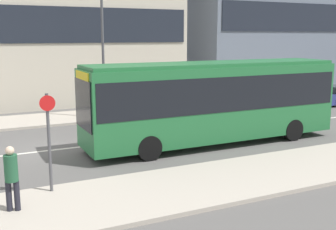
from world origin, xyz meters
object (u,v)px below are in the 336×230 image
(bus_stop_sign, at_px, (49,135))
(street_lamp, at_px, (103,38))
(pedestrian_near_stop, at_px, (11,174))
(parked_car_0, at_px, (283,99))
(city_bus, at_px, (214,98))

(bus_stop_sign, distance_m, street_lamp, 11.47)
(street_lamp, bearing_deg, pedestrian_near_stop, -118.26)
(pedestrian_near_stop, relative_size, street_lamp, 0.24)
(pedestrian_near_stop, distance_m, bus_stop_sign, 1.66)
(parked_car_0, height_order, pedestrian_near_stop, pedestrian_near_stop)
(city_bus, xyz_separation_m, street_lamp, (-2.61, 7.03, 2.45))
(pedestrian_near_stop, bearing_deg, parked_car_0, 45.00)
(parked_car_0, distance_m, bus_stop_sign, 17.86)
(parked_car_0, height_order, bus_stop_sign, bus_stop_sign)
(parked_car_0, bearing_deg, street_lamp, 170.71)
(bus_stop_sign, xyz_separation_m, street_lamp, (4.79, 10.07, 2.66))
(pedestrian_near_stop, xyz_separation_m, bus_stop_sign, (1.15, 0.98, 0.69))
(bus_stop_sign, bearing_deg, city_bus, 22.32)
(parked_car_0, distance_m, pedestrian_near_stop, 19.31)
(parked_car_0, xyz_separation_m, street_lamp, (-11.00, 1.80, 3.79))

